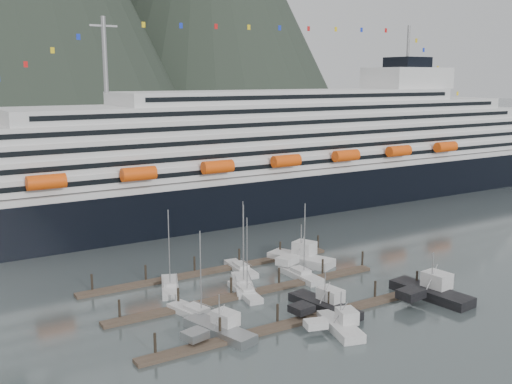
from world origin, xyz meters
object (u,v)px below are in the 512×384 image
(sailboat_e, at_px, (170,287))
(sailboat_h, at_px, (301,275))
(sailboat_g, at_px, (241,269))
(trawler_d, at_px, (430,292))
(trawler_b, at_px, (340,325))
(trawler_c, at_px, (324,305))
(sailboat_d, at_px, (245,292))
(trawler_a, at_px, (219,329))
(sailboat_c, at_px, (243,285))
(trawler_e, at_px, (300,258))
(cruise_ship, at_px, (263,163))
(sailboat_b, at_px, (197,314))

(sailboat_e, xyz_separation_m, sailboat_h, (21.21, -6.45, 0.01))
(sailboat_g, bearing_deg, trawler_d, -138.94)
(sailboat_g, xyz_separation_m, trawler_b, (-1.36, -28.66, 0.40))
(sailboat_h, xyz_separation_m, trawler_c, (-5.53, -13.43, 0.40))
(sailboat_d, relative_size, trawler_a, 1.12)
(sailboat_c, height_order, sailboat_d, sailboat_c)
(sailboat_d, xyz_separation_m, trawler_d, (23.76, -16.29, 0.58))
(sailboat_h, height_order, trawler_a, sailboat_h)
(trawler_d, bearing_deg, trawler_c, 68.33)
(trawler_a, bearing_deg, trawler_b, -131.80)
(trawler_e, bearing_deg, sailboat_g, 57.70)
(trawler_a, bearing_deg, sailboat_h, -75.40)
(sailboat_d, height_order, trawler_a, sailboat_d)
(trawler_b, xyz_separation_m, trawler_c, (2.68, 6.81, 0.02))
(sailboat_d, height_order, sailboat_h, sailboat_h)
(sailboat_g, bearing_deg, cruise_ship, -30.43)
(trawler_a, height_order, trawler_c, trawler_c)
(sailboat_b, relative_size, sailboat_c, 0.92)
(cruise_ship, relative_size, trawler_a, 18.01)
(trawler_d, relative_size, trawler_e, 1.05)
(trawler_b, bearing_deg, sailboat_d, 27.28)
(sailboat_b, relative_size, trawler_a, 1.14)
(trawler_a, bearing_deg, trawler_d, -113.63)
(sailboat_e, bearing_deg, sailboat_g, -60.18)
(sailboat_h, height_order, trawler_b, sailboat_h)
(sailboat_d, bearing_deg, trawler_a, 144.83)
(sailboat_d, distance_m, sailboat_g, 11.52)
(sailboat_e, bearing_deg, sailboat_d, -110.34)
(trawler_a, distance_m, trawler_c, 17.20)
(sailboat_h, bearing_deg, trawler_d, -146.87)
(sailboat_e, distance_m, trawler_b, 29.69)
(sailboat_d, xyz_separation_m, sailboat_g, (5.27, 10.25, 0.01))
(sailboat_d, bearing_deg, trawler_b, -159.43)
(cruise_ship, distance_m, sailboat_h, 56.30)
(sailboat_d, height_order, trawler_e, sailboat_d)
(sailboat_b, relative_size, sailboat_h, 0.98)
(sailboat_c, height_order, trawler_d, sailboat_c)
(cruise_ship, height_order, trawler_e, cruise_ship)
(trawler_b, xyz_separation_m, trawler_e, (12.93, 26.81, 0.18))
(sailboat_g, distance_m, trawler_a, 26.59)
(cruise_ship, distance_m, sailboat_e, 63.48)
(sailboat_b, bearing_deg, trawler_c, -128.39)
(sailboat_d, height_order, trawler_c, sailboat_d)
(sailboat_g, distance_m, trawler_d, 32.35)
(trawler_d, bearing_deg, sailboat_g, 28.50)
(sailboat_h, xyz_separation_m, trawler_d, (11.64, -18.12, 0.55))
(sailboat_c, distance_m, trawler_e, 16.48)
(sailboat_g, distance_m, trawler_e, 11.74)
(sailboat_e, relative_size, sailboat_g, 1.05)
(trawler_b, distance_m, trawler_d, 19.96)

